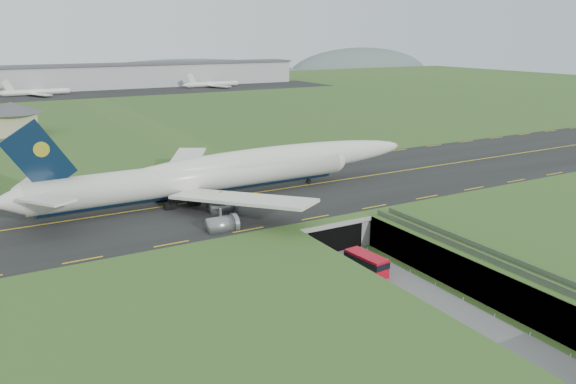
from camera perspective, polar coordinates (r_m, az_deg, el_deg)
ground at (r=99.92m, az=7.42°, el=-7.66°), size 900.00×900.00×0.00m
airfield_deck at (r=98.78m, az=7.48°, el=-6.06°), size 800.00×800.00×6.00m
trench_road at (r=94.56m, az=10.17°, el=-9.12°), size 12.00×75.00×0.20m
taxiway at (r=124.24m, az=-1.60°, el=0.15°), size 800.00×44.00×0.18m
tunnel_portal at (r=111.56m, az=2.34°, el=-3.17°), size 17.00×22.30×6.00m
guideway at (r=92.34m, az=20.29°, el=-6.98°), size 3.00×53.00×7.05m
jumbo_jet at (r=119.48m, az=-6.05°, el=2.04°), size 92.94×60.16×19.90m
shuttle_tram at (r=97.24m, az=7.95°, el=-7.19°), size 3.91×8.47×3.33m
service_building at (r=216.03m, az=-26.28°, el=6.99°), size 21.85×21.85×11.24m
cargo_terminal at (r=377.26m, az=-21.33°, el=10.80°), size 320.00×67.00×15.60m
distant_hills at (r=518.83m, az=-16.28°, el=10.30°), size 700.00×91.00×60.00m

